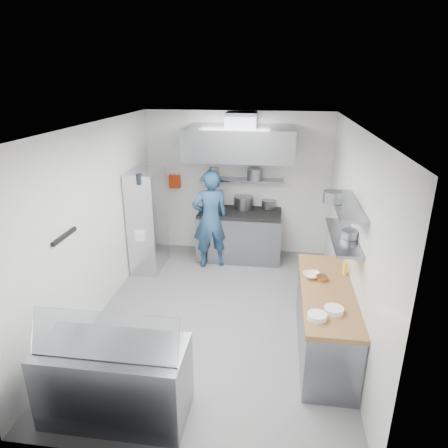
# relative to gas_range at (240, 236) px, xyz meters

# --- Properties ---
(floor) EXTENTS (5.00, 5.00, 0.00)m
(floor) POSITION_rel_gas_range_xyz_m (-0.10, -2.10, -0.45)
(floor) COLOR slate
(floor) RESTS_ON ground
(ceiling) EXTENTS (5.00, 5.00, 0.00)m
(ceiling) POSITION_rel_gas_range_xyz_m (-0.10, -2.10, 2.35)
(ceiling) COLOR silver
(ceiling) RESTS_ON wall_back
(wall_back) EXTENTS (3.60, 2.80, 0.02)m
(wall_back) POSITION_rel_gas_range_xyz_m (-0.10, 0.40, 0.95)
(wall_back) COLOR white
(wall_back) RESTS_ON floor
(wall_front) EXTENTS (3.60, 2.80, 0.02)m
(wall_front) POSITION_rel_gas_range_xyz_m (-0.10, -4.60, 0.95)
(wall_front) COLOR white
(wall_front) RESTS_ON floor
(wall_left) EXTENTS (2.80, 5.00, 0.02)m
(wall_left) POSITION_rel_gas_range_xyz_m (-1.90, -2.10, 0.95)
(wall_left) COLOR white
(wall_left) RESTS_ON floor
(wall_right) EXTENTS (2.80, 5.00, 0.02)m
(wall_right) POSITION_rel_gas_range_xyz_m (1.70, -2.10, 0.95)
(wall_right) COLOR white
(wall_right) RESTS_ON floor
(gas_range) EXTENTS (1.60, 0.80, 0.90)m
(gas_range) POSITION_rel_gas_range_xyz_m (0.00, 0.00, 0.00)
(gas_range) COLOR gray
(gas_range) RESTS_ON floor
(cooktop) EXTENTS (1.57, 0.78, 0.06)m
(cooktop) POSITION_rel_gas_range_xyz_m (0.00, 0.00, 0.48)
(cooktop) COLOR black
(cooktop) RESTS_ON gas_range
(stock_pot_left) EXTENTS (0.31, 0.31, 0.20)m
(stock_pot_left) POSITION_rel_gas_range_xyz_m (-0.47, 0.03, 0.61)
(stock_pot_left) COLOR slate
(stock_pot_left) RESTS_ON cooktop
(stock_pot_mid) EXTENTS (0.38, 0.38, 0.24)m
(stock_pot_mid) POSITION_rel_gas_range_xyz_m (0.04, 0.21, 0.63)
(stock_pot_mid) COLOR slate
(stock_pot_mid) RESTS_ON cooktop
(stock_pot_right) EXTENTS (0.27, 0.27, 0.16)m
(stock_pot_right) POSITION_rel_gas_range_xyz_m (0.53, 0.31, 0.59)
(stock_pot_right) COLOR slate
(stock_pot_right) RESTS_ON cooktop
(over_range_shelf) EXTENTS (1.60, 0.30, 0.04)m
(over_range_shelf) POSITION_rel_gas_range_xyz_m (0.00, 0.24, 1.07)
(over_range_shelf) COLOR gray
(over_range_shelf) RESTS_ON wall_back
(shelf_pot_a) EXTENTS (0.23, 0.23, 0.18)m
(shelf_pot_a) POSITION_rel_gas_range_xyz_m (-0.57, 0.47, 1.18)
(shelf_pot_a) COLOR slate
(shelf_pot_a) RESTS_ON over_range_shelf
(shelf_pot_b) EXTENTS (0.29, 0.29, 0.22)m
(shelf_pot_b) POSITION_rel_gas_range_xyz_m (0.25, 0.21, 1.20)
(shelf_pot_b) COLOR slate
(shelf_pot_b) RESTS_ON over_range_shelf
(extractor_hood) EXTENTS (1.90, 1.15, 0.55)m
(extractor_hood) POSITION_rel_gas_range_xyz_m (0.00, -0.18, 1.85)
(extractor_hood) COLOR gray
(extractor_hood) RESTS_ON wall_back
(hood_duct) EXTENTS (0.55, 0.55, 0.24)m
(hood_duct) POSITION_rel_gas_range_xyz_m (0.00, 0.05, 2.23)
(hood_duct) COLOR slate
(hood_duct) RESTS_ON extractor_hood
(red_firebox) EXTENTS (0.22, 0.10, 0.26)m
(red_firebox) POSITION_rel_gas_range_xyz_m (-1.35, 0.34, 0.97)
(red_firebox) COLOR #AF2C0E
(red_firebox) RESTS_ON wall_back
(chef) EXTENTS (0.79, 0.66, 1.86)m
(chef) POSITION_rel_gas_range_xyz_m (-0.50, -0.42, 0.48)
(chef) COLOR navy
(chef) RESTS_ON floor
(wire_rack) EXTENTS (0.50, 0.90, 1.85)m
(wire_rack) POSITION_rel_gas_range_xyz_m (-1.63, -0.62, 0.48)
(wire_rack) COLOR silver
(wire_rack) RESTS_ON floor
(rack_bin_a) EXTENTS (0.15, 0.19, 0.17)m
(rack_bin_a) POSITION_rel_gas_range_xyz_m (-1.63, -1.04, 0.35)
(rack_bin_a) COLOR white
(rack_bin_a) RESTS_ON wire_rack
(rack_bin_b) EXTENTS (0.13, 0.16, 0.15)m
(rack_bin_b) POSITION_rel_gas_range_xyz_m (-1.63, -0.79, 0.85)
(rack_bin_b) COLOR yellow
(rack_bin_b) RESTS_ON wire_rack
(rack_jar) EXTENTS (0.10, 0.10, 0.18)m
(rack_jar) POSITION_rel_gas_range_xyz_m (-1.58, -1.05, 1.35)
(rack_jar) COLOR black
(rack_jar) RESTS_ON wire_rack
(knife_strip) EXTENTS (0.04, 0.55, 0.05)m
(knife_strip) POSITION_rel_gas_range_xyz_m (-1.88, -3.00, 1.10)
(knife_strip) COLOR black
(knife_strip) RESTS_ON wall_left
(prep_counter_base) EXTENTS (0.62, 2.00, 0.84)m
(prep_counter_base) POSITION_rel_gas_range_xyz_m (1.38, -2.70, -0.03)
(prep_counter_base) COLOR gray
(prep_counter_base) RESTS_ON floor
(prep_counter_top) EXTENTS (0.65, 2.04, 0.06)m
(prep_counter_top) POSITION_rel_gas_range_xyz_m (1.38, -2.70, 0.42)
(prep_counter_top) COLOR olive
(prep_counter_top) RESTS_ON prep_counter_base
(plate_stack_a) EXTENTS (0.21, 0.21, 0.06)m
(plate_stack_a) POSITION_rel_gas_range_xyz_m (1.19, -3.38, 0.48)
(plate_stack_a) COLOR white
(plate_stack_a) RESTS_ON prep_counter_top
(plate_stack_b) EXTENTS (0.22, 0.22, 0.06)m
(plate_stack_b) POSITION_rel_gas_range_xyz_m (1.39, -3.23, 0.48)
(plate_stack_b) COLOR white
(plate_stack_b) RESTS_ON prep_counter_top
(copper_pan) EXTENTS (0.15, 0.15, 0.06)m
(copper_pan) POSITION_rel_gas_range_xyz_m (1.32, -2.47, 0.48)
(copper_pan) COLOR #C87638
(copper_pan) RESTS_ON prep_counter_top
(squeeze_bottle) EXTENTS (0.06, 0.06, 0.18)m
(squeeze_bottle) POSITION_rel_gas_range_xyz_m (1.64, -2.27, 0.54)
(squeeze_bottle) COLOR yellow
(squeeze_bottle) RESTS_ON prep_counter_top
(mixing_bowl) EXTENTS (0.28, 0.28, 0.06)m
(mixing_bowl) POSITION_rel_gas_range_xyz_m (1.20, -2.41, 0.48)
(mixing_bowl) COLOR white
(mixing_bowl) RESTS_ON prep_counter_top
(wall_shelf_lower) EXTENTS (0.30, 1.30, 0.04)m
(wall_shelf_lower) POSITION_rel_gas_range_xyz_m (1.54, -2.40, 1.05)
(wall_shelf_lower) COLOR gray
(wall_shelf_lower) RESTS_ON wall_right
(wall_shelf_upper) EXTENTS (0.30, 1.30, 0.04)m
(wall_shelf_upper) POSITION_rel_gas_range_xyz_m (1.54, -2.40, 1.47)
(wall_shelf_upper) COLOR gray
(wall_shelf_upper) RESTS_ON wall_right
(shelf_pot_c) EXTENTS (0.21, 0.21, 0.10)m
(shelf_pot_c) POSITION_rel_gas_range_xyz_m (1.61, -2.49, 1.12)
(shelf_pot_c) COLOR slate
(shelf_pot_c) RESTS_ON wall_shelf_lower
(shelf_pot_d) EXTENTS (0.24, 0.24, 0.14)m
(shelf_pot_d) POSITION_rel_gas_range_xyz_m (1.37, -2.40, 1.56)
(shelf_pot_d) COLOR slate
(shelf_pot_d) RESTS_ON wall_shelf_upper
(display_case) EXTENTS (1.50, 0.70, 0.85)m
(display_case) POSITION_rel_gas_range_xyz_m (-0.88, -4.10, -0.03)
(display_case) COLOR gray
(display_case) RESTS_ON floor
(display_glass) EXTENTS (1.47, 0.19, 0.42)m
(display_glass) POSITION_rel_gas_range_xyz_m (-0.88, -4.22, 0.62)
(display_glass) COLOR silver
(display_glass) RESTS_ON display_case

